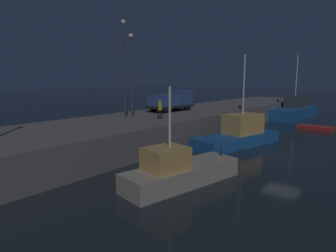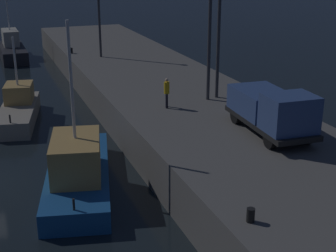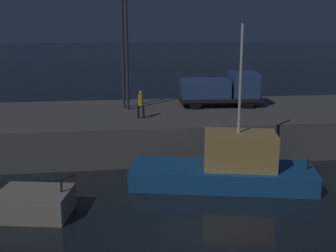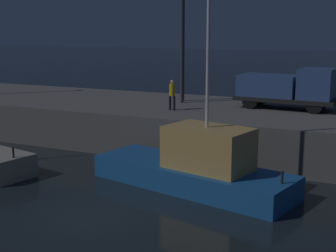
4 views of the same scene
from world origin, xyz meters
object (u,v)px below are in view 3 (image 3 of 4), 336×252
at_px(lamp_post_east, 122,31).
at_px(utility_truck, 221,89).
at_px(dockworker, 141,103).
at_px(fishing_boat_orange, 228,167).
at_px(lamp_post_central, 127,42).

bearing_deg(lamp_post_east, utility_truck, -3.31).
bearing_deg(dockworker, fishing_boat_orange, -56.66).
height_order(lamp_post_east, utility_truck, lamp_post_east).
xyz_separation_m(fishing_boat_orange, lamp_post_central, (-4.59, 8.88, 5.85)).
distance_m(lamp_post_east, lamp_post_central, 0.99).
bearing_deg(fishing_boat_orange, utility_truck, 78.00).
height_order(utility_truck, dockworker, utility_truck).
distance_m(fishing_boat_orange, lamp_post_central, 11.58).
xyz_separation_m(fishing_boat_orange, utility_truck, (1.95, 9.19, 2.54)).
xyz_separation_m(utility_truck, dockworker, (-5.88, -3.22, -0.25)).
bearing_deg(fishing_boat_orange, dockworker, 123.34).
height_order(fishing_boat_orange, dockworker, fishing_boat_orange).
bearing_deg(utility_truck, fishing_boat_orange, -102.00).
relative_size(lamp_post_east, utility_truck, 1.55).
bearing_deg(fishing_boat_orange, lamp_post_east, 116.75).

